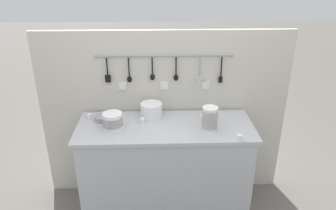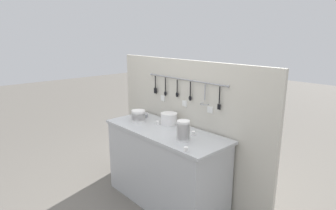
# 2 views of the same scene
# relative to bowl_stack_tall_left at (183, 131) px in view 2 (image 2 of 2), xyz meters

# --- Properties ---
(ground_plane) EXTENTS (20.00, 20.00, 0.00)m
(ground_plane) POSITION_rel_bowl_stack_tall_left_xyz_m (-0.37, 0.08, -1.00)
(ground_plane) COLOR #666059
(counter) EXTENTS (1.52, 0.60, 0.89)m
(counter) POSITION_rel_bowl_stack_tall_left_xyz_m (-0.37, 0.08, -0.55)
(counter) COLOR #B7BABC
(counter) RESTS_ON ground
(back_wall) EXTENTS (2.32, 0.11, 1.64)m
(back_wall) POSITION_rel_bowl_stack_tall_left_xyz_m (-0.37, 0.42, -0.17)
(back_wall) COLOR beige
(back_wall) RESTS_ON ground
(bowl_stack_tall_left) EXTENTS (0.13, 0.13, 0.20)m
(bowl_stack_tall_left) POSITION_rel_bowl_stack_tall_left_xyz_m (0.00, 0.00, 0.00)
(bowl_stack_tall_left) COLOR white
(bowl_stack_tall_left) RESTS_ON counter
(bowl_stack_wide_centre) EXTENTS (0.16, 0.16, 0.14)m
(bowl_stack_wide_centre) POSITION_rel_bowl_stack_tall_left_xyz_m (-0.81, 0.05, -0.03)
(bowl_stack_wide_centre) COLOR white
(bowl_stack_wide_centre) RESTS_ON counter
(plate_stack) EXTENTS (0.19, 0.19, 0.13)m
(plate_stack) POSITION_rel_bowl_stack_tall_left_xyz_m (-0.49, 0.26, -0.04)
(plate_stack) COLOR white
(plate_stack) RESTS_ON counter
(steel_mixing_bowl) EXTENTS (0.13, 0.13, 0.04)m
(steel_mixing_bowl) POSITION_rel_bowl_stack_tall_left_xyz_m (-0.92, 0.20, -0.08)
(steel_mixing_bowl) COLOR #93969E
(steel_mixing_bowl) RESTS_ON counter
(cup_edge_near) EXTENTS (0.04, 0.04, 0.04)m
(cup_edge_near) POSITION_rel_bowl_stack_tall_left_xyz_m (-0.56, 0.14, -0.08)
(cup_edge_near) COLOR white
(cup_edge_near) RESTS_ON counter
(cup_edge_far) EXTENTS (0.04, 0.04, 0.04)m
(cup_edge_far) POSITION_rel_bowl_stack_tall_left_xyz_m (0.21, -0.18, -0.08)
(cup_edge_far) COLOR white
(cup_edge_far) RESTS_ON counter
(cup_front_left) EXTENTS (0.04, 0.04, 0.04)m
(cup_front_left) POSITION_rel_bowl_stack_tall_left_xyz_m (-0.03, 0.18, -0.08)
(cup_front_left) COLOR white
(cup_front_left) RESTS_ON counter
(cup_by_caddy) EXTENTS (0.04, 0.04, 0.04)m
(cup_by_caddy) POSITION_rel_bowl_stack_tall_left_xyz_m (-1.04, 0.24, -0.08)
(cup_by_caddy) COLOR white
(cup_by_caddy) RESTS_ON counter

